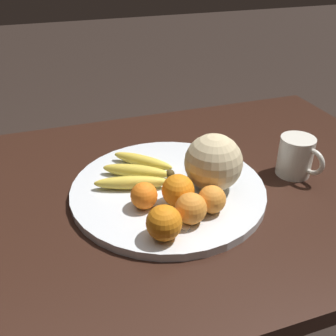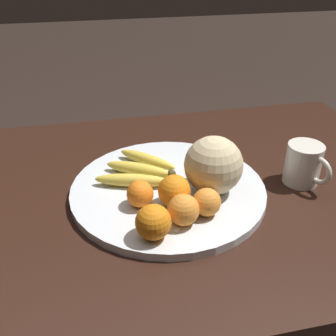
# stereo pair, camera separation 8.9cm
# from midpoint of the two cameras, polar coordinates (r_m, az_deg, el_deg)

# --- Properties ---
(kitchen_table) EXTENTS (1.22, 0.86, 0.70)m
(kitchen_table) POSITION_cam_midpoint_polar(r_m,az_deg,el_deg) (1.02, 5.34, -7.29)
(kitchen_table) COLOR black
(kitchen_table) RESTS_ON ground_plane
(fruit_bowl) EXTENTS (0.45, 0.45, 0.02)m
(fruit_bowl) POSITION_cam_midpoint_polar(r_m,az_deg,el_deg) (0.92, 2.77, -3.19)
(fruit_bowl) COLOR silver
(fruit_bowl) RESTS_ON kitchen_table
(melon) EXTENTS (0.13, 0.13, 0.13)m
(melon) POSITION_cam_midpoint_polar(r_m,az_deg,el_deg) (0.88, 9.51, 0.30)
(melon) COLOR beige
(melon) RESTS_ON fruit_bowl
(banana_bunch) EXTENTS (0.21, 0.19, 0.03)m
(banana_bunch) POSITION_cam_midpoint_polar(r_m,az_deg,el_deg) (0.95, -1.44, -0.39)
(banana_bunch) COLOR #473819
(banana_bunch) RESTS_ON fruit_bowl
(orange_front_left) EXTENTS (0.07, 0.07, 0.07)m
(orange_front_left) POSITION_cam_midpoint_polar(r_m,az_deg,el_deg) (0.84, 3.97, -3.44)
(orange_front_left) COLOR orange
(orange_front_left) RESTS_ON fruit_bowl
(orange_front_right) EXTENTS (0.06, 0.06, 0.06)m
(orange_front_right) POSITION_cam_midpoint_polar(r_m,az_deg,el_deg) (0.82, 8.81, -5.02)
(orange_front_right) COLOR orange
(orange_front_right) RESTS_ON fruit_bowl
(orange_mid_center) EXTENTS (0.07, 0.07, 0.07)m
(orange_mid_center) POSITION_cam_midpoint_polar(r_m,az_deg,el_deg) (0.75, 1.25, -7.98)
(orange_mid_center) COLOR orange
(orange_mid_center) RESTS_ON fruit_bowl
(orange_back_left) EXTENTS (0.07, 0.07, 0.07)m
(orange_back_left) POSITION_cam_midpoint_polar(r_m,az_deg,el_deg) (0.79, 5.49, -6.17)
(orange_back_left) COLOR orange
(orange_back_left) RESTS_ON fruit_bowl
(orange_back_right) EXTENTS (0.06, 0.06, 0.06)m
(orange_back_right) POSITION_cam_midpoint_polar(r_m,az_deg,el_deg) (0.84, -1.06, -3.88)
(orange_back_right) COLOR orange
(orange_back_right) RESTS_ON fruit_bowl
(produce_tag) EXTENTS (0.09, 0.09, 0.00)m
(produce_tag) POSITION_cam_midpoint_polar(r_m,az_deg,el_deg) (0.81, 2.63, -7.62)
(produce_tag) COLOR white
(produce_tag) RESTS_ON fruit_bowl
(ceramic_mug) EXTENTS (0.09, 0.12, 0.10)m
(ceramic_mug) POSITION_cam_midpoint_polar(r_m,az_deg,el_deg) (1.01, 21.56, 0.43)
(ceramic_mug) COLOR beige
(ceramic_mug) RESTS_ON kitchen_table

